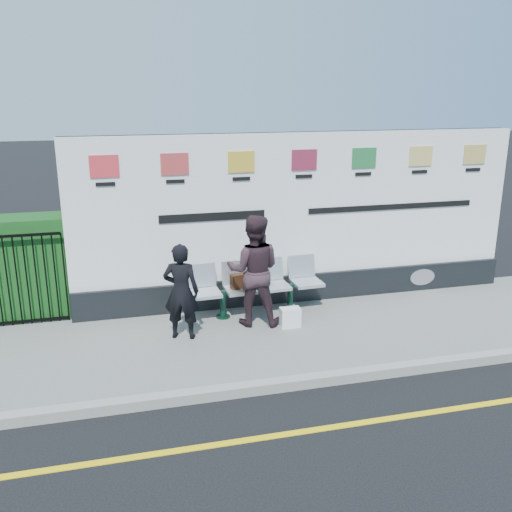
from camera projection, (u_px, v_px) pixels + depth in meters
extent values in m
plane|color=black|center=(362.00, 423.00, 6.82)|extent=(80.00, 80.00, 0.00)
cube|color=slate|center=(297.00, 334.00, 9.13)|extent=(14.00, 3.00, 0.12)
cube|color=gray|center=(331.00, 378.00, 7.73)|extent=(14.00, 0.18, 0.14)
cube|color=yellow|center=(362.00, 423.00, 6.82)|extent=(14.00, 0.10, 0.01)
cube|color=black|center=(300.00, 286.00, 10.41)|extent=(8.00, 0.30, 0.50)
cube|color=white|center=(302.00, 205.00, 9.98)|extent=(8.00, 0.14, 2.50)
cube|color=#164B19|center=(2.00, 268.00, 9.46)|extent=(2.35, 0.70, 1.70)
imported|color=black|center=(181.00, 292.00, 8.67)|extent=(0.64, 0.52, 1.51)
imported|color=#332128|center=(254.00, 270.00, 9.15)|extent=(1.05, 0.92, 1.82)
cube|color=black|center=(240.00, 281.00, 9.55)|extent=(0.34, 0.20, 0.25)
cube|color=white|center=(290.00, 317.00, 9.22)|extent=(0.32, 0.19, 0.32)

